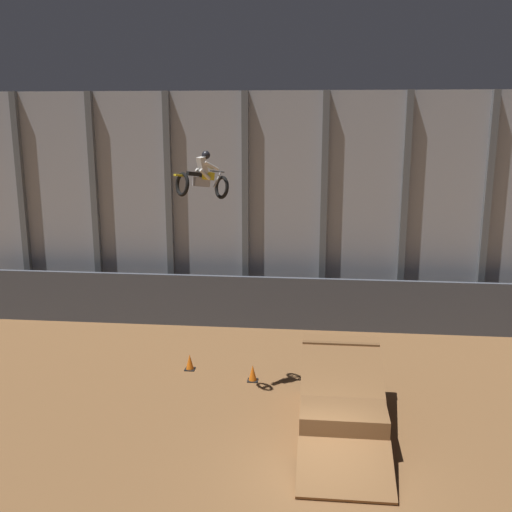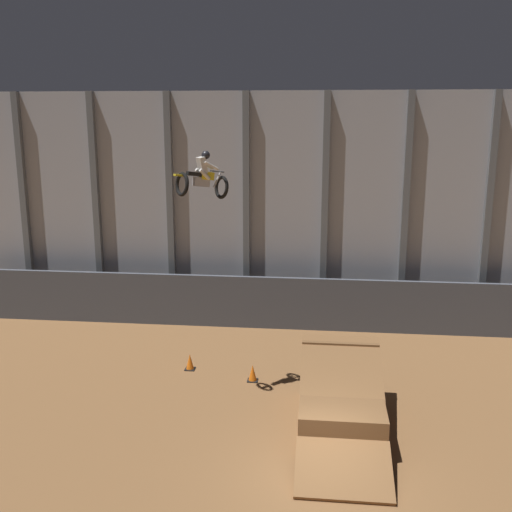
{
  "view_description": "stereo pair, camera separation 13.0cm",
  "coord_description": "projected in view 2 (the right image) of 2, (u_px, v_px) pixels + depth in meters",
  "views": [
    {
      "loc": [
        -0.27,
        -13.42,
        8.89
      ],
      "look_at": [
        -2.27,
        5.92,
        4.35
      ],
      "focal_mm": 42.0,
      "sensor_mm": 36.0,
      "label": 1
    },
    {
      "loc": [
        -0.14,
        -13.4,
        8.89
      ],
      "look_at": [
        -2.27,
        5.92,
        4.35
      ],
      "focal_mm": 42.0,
      "sensor_mm": 36.0,
      "label": 2
    }
  ],
  "objects": [
    {
      "name": "lower_barrier",
      "position": [
        322.0,
        305.0,
        25.31
      ],
      "size": [
        31.36,
        0.2,
        2.27
      ],
      "color": "#474C56",
      "rests_on": "ground_plane"
    },
    {
      "name": "arena_back_wall",
      "position": [
        325.0,
        210.0,
        25.78
      ],
      "size": [
        32.0,
        0.4,
        9.96
      ],
      "color": "#A3A8B2",
      "rests_on": "ground_plane"
    },
    {
      "name": "ground_plane",
      "position": [
        320.0,
        481.0,
        14.98
      ],
      "size": [
        60.0,
        60.0,
        0.0
      ],
      "primitive_type": "plane",
      "color": "brown"
    },
    {
      "name": "rider_bike_solo",
      "position": [
        203.0,
        178.0,
        18.27
      ],
      "size": [
        1.68,
        1.6,
        1.54
      ],
      "rotation": [
        -0.13,
        0.0,
        -0.85
      ],
      "color": "black"
    },
    {
      "name": "dirt_ramp",
      "position": [
        341.0,
        401.0,
        17.65
      ],
      "size": [
        2.41,
        5.78,
        2.14
      ],
      "color": "brown",
      "rests_on": "ground_plane"
    },
    {
      "name": "traffic_cone_arena_edge",
      "position": [
        253.0,
        373.0,
        20.58
      ],
      "size": [
        0.36,
        0.36,
        0.58
      ],
      "color": "black",
      "rests_on": "ground_plane"
    },
    {
      "name": "traffic_cone_near_ramp",
      "position": [
        190.0,
        362.0,
        21.52
      ],
      "size": [
        0.36,
        0.36,
        0.58
      ],
      "color": "black",
      "rests_on": "ground_plane"
    }
  ]
}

